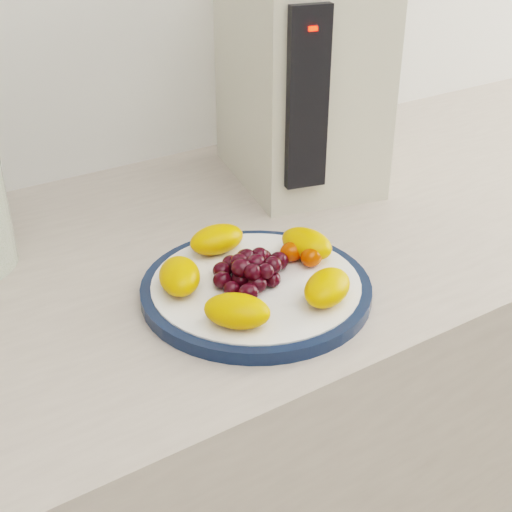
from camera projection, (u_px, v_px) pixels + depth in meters
counter at (181, 512)px, 1.09m from camera, size 3.50×0.60×0.90m
plate_rim at (256, 289)px, 0.79m from camera, size 0.26×0.26×0.01m
plate_face at (256, 288)px, 0.79m from camera, size 0.23×0.23×0.02m
appliance_body at (300, 74)px, 1.02m from camera, size 0.23×0.29×0.31m
appliance_panel at (307, 100)px, 0.90m from camera, size 0.06×0.03×0.23m
appliance_led at (313, 28)px, 0.84m from camera, size 0.01×0.01×0.01m
fruit_plate at (257, 268)px, 0.78m from camera, size 0.22×0.22×0.03m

